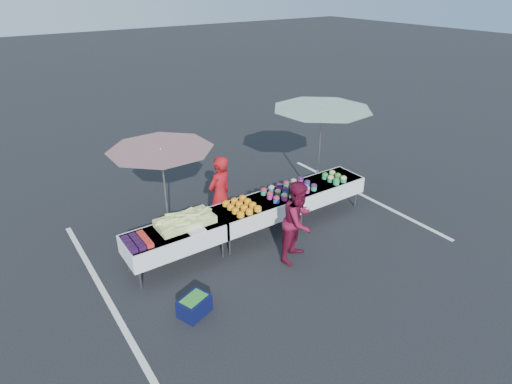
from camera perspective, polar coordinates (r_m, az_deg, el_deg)
ground at (r=9.02m, az=0.00°, el=-5.68°), size 80.00×80.00×0.00m
stripe_left at (r=8.00m, az=-19.72°, el=-12.33°), size 0.10×5.00×0.00m
stripe_right at (r=10.92m, az=13.98°, el=-0.39°), size 0.10×5.00×0.00m
table_left at (r=7.99m, az=-10.76°, el=-5.98°), size 1.86×0.81×0.75m
table_center at (r=8.72m, az=0.00°, el=-2.45°), size 1.86×0.81×0.75m
table_right at (r=9.74m, az=8.76°, el=0.52°), size 1.86×0.81×0.75m
berry_punnets at (r=7.63m, az=-15.56°, el=-6.40°), size 0.40×0.54×0.08m
corn_pile at (r=7.97m, az=-9.42°, el=-3.74°), size 1.16×0.57×0.26m
plastic_bags at (r=7.75m, az=-7.94°, el=-5.15°), size 0.30×0.25×0.05m
carrot_bowls at (r=8.44m, az=-1.92°, el=-1.85°), size 0.55×0.69×0.11m
potato_cups at (r=9.06m, az=4.43°, el=0.42°), size 1.14×0.58×0.16m
bean_baskets at (r=9.74m, az=10.38°, el=1.94°), size 0.36×0.50×0.15m
vendor at (r=8.77m, az=-4.81°, el=-0.41°), size 0.71×0.58×1.70m
customer at (r=7.97m, az=5.67°, el=-3.89°), size 0.95×0.87×1.59m
umbrella_left at (r=8.15m, az=-12.49°, el=4.53°), size 2.57×2.57×2.03m
umbrella_right at (r=9.70m, az=8.73°, el=9.85°), size 2.75×2.75×2.28m
storage_bin at (r=7.10m, az=-8.22°, el=-14.75°), size 0.58×0.50×0.32m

